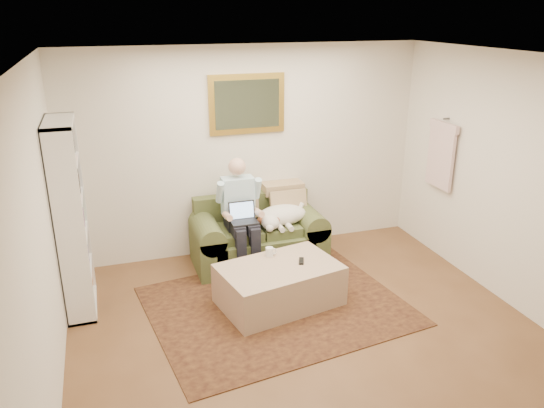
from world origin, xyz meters
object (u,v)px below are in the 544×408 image
coffee_mug (269,252)px  laptop (243,216)px  sofa (258,240)px  bookshelf (71,219)px  sleeping_dog (282,215)px  seated_man (242,217)px  ottoman (279,285)px

coffee_mug → laptop: bearing=102.7°
sofa → bookshelf: (-2.09, -0.46, 0.72)m
coffee_mug → sleeping_dog: bearing=61.2°
seated_man → bookshelf: bearing=-170.4°
seated_man → sofa: bearing=31.5°
ottoman → coffee_mug: (-0.03, 0.26, 0.27)m
sofa → laptop: bearing=-139.0°
sofa → seated_man: seated_man is taller
laptop → ottoman: bearing=-79.5°
laptop → ottoman: size_ratio=0.25×
seated_man → laptop: bearing=-90.0°
seated_man → sleeping_dog: (0.53, 0.07, -0.06)m
sofa → seated_man: 0.49m
laptop → sofa: bearing=41.0°
sleeping_dog → coffee_mug: (-0.39, -0.72, -0.12)m
sofa → coffee_mug: sofa is taller
seated_man → ottoman: seated_man is taller
ottoman → coffee_mug: bearing=95.5°
sofa → sleeping_dog: (0.29, -0.08, 0.34)m
laptop → sleeping_dog: size_ratio=0.47×
sleeping_dog → ottoman: bearing=-110.6°
seated_man → coffee_mug: 0.69m
laptop → sleeping_dog: bearing=13.6°
sleeping_dog → coffee_mug: bearing=-118.8°
sleeping_dog → seated_man: bearing=-172.9°
ottoman → bookshelf: size_ratio=0.61×
sofa → coffee_mug: (-0.11, -0.80, 0.22)m
sofa → laptop: (-0.24, -0.21, 0.43)m
ottoman → sofa: bearing=85.6°
sofa → seated_man: (-0.24, -0.15, 0.40)m
sleeping_dog → ottoman: sleeping_dog is taller
laptop → sleeping_dog: (0.53, 0.13, -0.09)m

